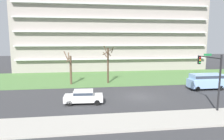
% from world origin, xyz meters
% --- Properties ---
extents(ground, '(160.00, 160.00, 0.00)m').
position_xyz_m(ground, '(0.00, 0.00, 0.00)').
color(ground, '#38383A').
extents(sidewalk_curb_near, '(80.00, 4.00, 0.15)m').
position_xyz_m(sidewalk_curb_near, '(0.00, -8.00, 0.07)').
color(sidewalk_curb_near, '#ADA89E').
rests_on(sidewalk_curb_near, ground).
extents(grass_lawn_strip, '(80.00, 16.00, 0.08)m').
position_xyz_m(grass_lawn_strip, '(0.00, 14.00, 0.04)').
color(grass_lawn_strip, '#547F42').
rests_on(grass_lawn_strip, ground).
extents(apartment_building, '(46.28, 11.01, 18.42)m').
position_xyz_m(apartment_building, '(0.00, 27.02, 9.21)').
color(apartment_building, '#9E938C').
rests_on(apartment_building, ground).
extents(tree_far_left, '(1.29, 1.75, 5.56)m').
position_xyz_m(tree_far_left, '(-9.46, 8.68, 2.73)').
color(tree_far_left, brown).
rests_on(tree_far_left, ground).
extents(tree_left, '(1.71, 1.73, 6.44)m').
position_xyz_m(tree_left, '(-3.20, 8.82, 3.50)').
color(tree_left, '#4C3828').
rests_on(tree_left, ground).
extents(sedan_white_near_left, '(4.48, 2.01, 1.57)m').
position_xyz_m(sedan_white_near_left, '(-7.30, -2.00, 0.87)').
color(sedan_white_near_left, white).
rests_on(sedan_white_near_left, ground).
extents(van_blue_center_left, '(5.21, 2.03, 2.36)m').
position_xyz_m(van_blue_center_left, '(10.74, 2.50, 1.40)').
color(van_blue_center_left, '#8CB2E0').
rests_on(van_blue_center_left, ground).
extents(traffic_signal_mast, '(0.90, 4.22, 5.83)m').
position_xyz_m(traffic_signal_mast, '(6.25, -5.17, 3.95)').
color(traffic_signal_mast, black).
rests_on(traffic_signal_mast, ground).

